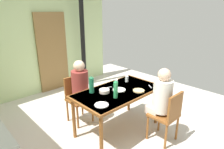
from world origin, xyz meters
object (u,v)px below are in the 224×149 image
object	(u,v)px
water_bottle_green_near	(91,85)
serving_bowl_center	(104,91)
water_bottle_green_far	(116,89)
dining_table	(118,95)
chair_far_diner	(77,96)
person_near_diner	(162,95)
chair_near_diner	(168,114)
person_far_diner	(80,84)

from	to	relation	value
water_bottle_green_near	serving_bowl_center	world-z (taller)	water_bottle_green_near
water_bottle_green_near	water_bottle_green_far	bearing A→B (deg)	-70.60
dining_table	chair_far_diner	distance (m)	0.85
dining_table	water_bottle_green_far	xyz separation A→B (m)	(-0.22, -0.16, 0.21)
person_near_diner	serving_bowl_center	bearing A→B (deg)	126.91
dining_table	chair_far_diner	bearing A→B (deg)	112.87
chair_near_diner	person_near_diner	world-z (taller)	person_near_diner
chair_near_diner	water_bottle_green_far	bearing A→B (deg)	132.57
person_near_diner	person_far_diner	size ratio (longest dim) A/B	1.00
chair_far_diner	serving_bowl_center	size ratio (longest dim) A/B	5.12
chair_near_diner	water_bottle_green_far	world-z (taller)	water_bottle_green_far
dining_table	water_bottle_green_near	bearing A→B (deg)	145.81
chair_near_diner	water_bottle_green_far	size ratio (longest dim) A/B	2.96
chair_near_diner	water_bottle_green_near	size ratio (longest dim) A/B	3.01
person_near_diner	serving_bowl_center	size ratio (longest dim) A/B	4.53
dining_table	water_bottle_green_far	distance (m)	0.35
chair_far_diner	water_bottle_green_near	world-z (taller)	water_bottle_green_near
chair_near_diner	water_bottle_green_far	xyz separation A→B (m)	(-0.55, 0.60, 0.40)
chair_near_diner	serving_bowl_center	bearing A→B (deg)	122.35
chair_near_diner	chair_far_diner	world-z (taller)	same
dining_table	serving_bowl_center	distance (m)	0.26
chair_far_diner	person_far_diner	world-z (taller)	person_far_diner
person_near_diner	serving_bowl_center	xyz separation A→B (m)	(-0.55, 0.73, 0.00)
person_near_diner	water_bottle_green_far	bearing A→B (deg)	139.87
dining_table	water_bottle_green_near	size ratio (longest dim) A/B	5.19
water_bottle_green_far	person_far_diner	bearing A→B (deg)	97.27
chair_far_diner	water_bottle_green_near	distance (m)	0.65
dining_table	chair_far_diner	size ratio (longest dim) A/B	1.73
chair_near_diner	chair_far_diner	size ratio (longest dim) A/B	1.00
chair_near_diner	person_far_diner	xyz separation A→B (m)	(-0.66, 1.40, 0.28)
person_far_diner	water_bottle_green_far	size ratio (longest dim) A/B	2.62
dining_table	serving_bowl_center	xyz separation A→B (m)	(-0.22, 0.10, 0.10)
chair_near_diner	chair_far_diner	distance (m)	1.67
chair_far_diner	chair_near_diner	bearing A→B (deg)	113.16
water_bottle_green_near	water_bottle_green_far	xyz separation A→B (m)	(0.15, -0.41, 0.00)
person_far_diner	serving_bowl_center	distance (m)	0.54
water_bottle_green_far	serving_bowl_center	world-z (taller)	water_bottle_green_far
dining_table	water_bottle_green_far	size ratio (longest dim) A/B	5.11
chair_far_diner	dining_table	bearing A→B (deg)	112.87
person_far_diner	chair_far_diner	bearing A→B (deg)	-90.00
water_bottle_green_far	dining_table	bearing A→B (deg)	36.19
chair_far_diner	person_far_diner	xyz separation A→B (m)	(-0.00, -0.14, 0.28)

